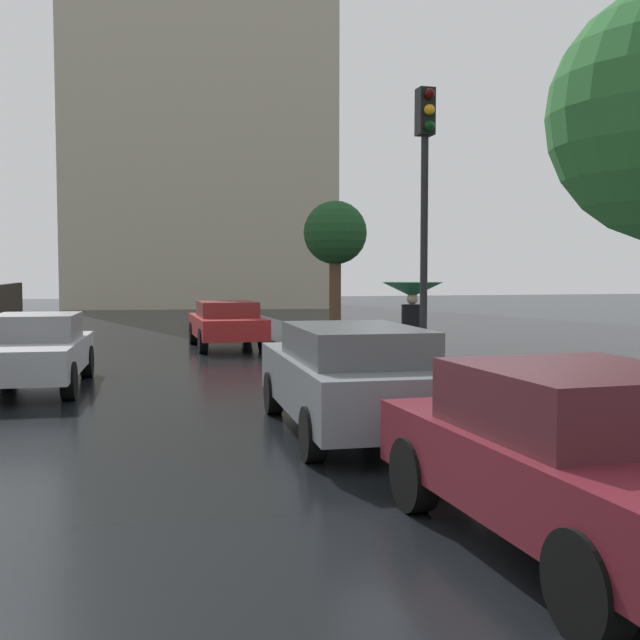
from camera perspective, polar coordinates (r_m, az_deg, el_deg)
The scene contains 9 objects.
ground at distance 5.92m, azimuth -9.51°, elevation -17.48°, with size 120.00×120.00×0.00m, color black.
car_red_near_kerb at distance 21.78m, azimuth -6.92°, elevation -0.23°, with size 1.87×4.20×1.31m.
car_grey_mid_road at distance 10.16m, azimuth 2.17°, elevation -4.11°, with size 1.98×4.65×1.43m.
car_silver_behind_camera at distance 15.00m, azimuth -20.29°, elevation -2.11°, with size 1.99×4.40×1.35m.
car_maroon_far_lane at distance 6.25m, azimuth 18.79°, elevation -9.46°, with size 1.95×3.84×1.40m.
pedestrian_with_umbrella_near at distance 14.38m, azimuth 6.83°, elevation 1.44°, with size 1.13×1.13×1.80m.
traffic_light at distance 12.72m, azimuth 7.77°, elevation 9.81°, with size 0.26×0.39×4.93m.
street_tree_near at distance 25.35m, azimuth 1.13°, elevation 6.28°, with size 2.08×2.08×4.46m.
distant_tower at distance 49.59m, azimuth -8.74°, elevation 16.42°, with size 16.70×9.90×31.41m.
Camera 1 is at (-0.53, -5.50, 2.12)m, focal length 43.28 mm.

